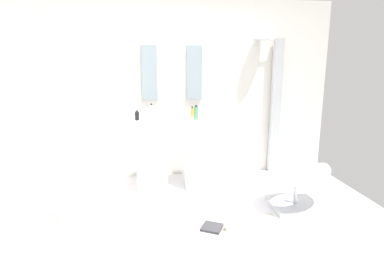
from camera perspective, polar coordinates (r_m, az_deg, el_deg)
ground_plane at (r=3.50m, az=-1.26°, el=-17.75°), size 4.80×3.60×0.04m
rear_partition at (r=4.70m, az=-3.68°, el=6.91°), size 4.80×0.10×2.60m
pedestal_sink_left at (r=4.29m, az=-7.36°, el=-3.98°), size 0.52×0.52×1.06m
pedestal_sink_right at (r=4.34m, az=1.30°, el=-3.68°), size 0.52×0.52×1.06m
vanity_mirror_left at (r=4.60m, az=-7.78°, el=9.90°), size 0.22×0.03×0.78m
vanity_mirror_right at (r=4.65m, az=0.42°, el=10.03°), size 0.22×0.03×0.78m
shower_column at (r=4.97m, az=14.85°, el=4.26°), size 0.49×0.24×2.05m
lounge_chair at (r=3.93m, az=18.43°, el=-9.00°), size 1.02×1.02×0.65m
towel_rack at (r=3.53m, az=-23.35°, el=-6.95°), size 0.37×0.22×0.95m
area_rug at (r=3.34m, az=6.35°, el=-18.88°), size 1.24×0.75×0.01m
magazine_charcoal at (r=3.42m, az=3.65°, el=-17.63°), size 0.27×0.27×0.03m
coffee_mug at (r=3.38m, az=6.89°, el=-17.38°), size 0.08×0.08×0.10m
soap_bottle_clear at (r=4.32m, az=-7.40°, el=3.08°), size 0.05×0.05×0.19m
soap_bottle_amber at (r=4.34m, az=0.06°, el=2.92°), size 0.04×0.04×0.14m
soap_bottle_black at (r=4.15m, az=-9.99°, el=2.19°), size 0.06×0.06×0.13m
soap_bottle_green at (r=4.11m, az=0.74°, el=2.75°), size 0.06×0.06×0.19m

